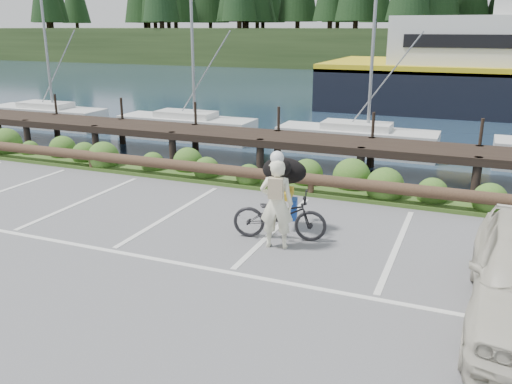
% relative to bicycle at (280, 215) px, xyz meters
% --- Properties ---
extents(ground, '(72.00, 72.00, 0.00)m').
position_rel_bicycle_xyz_m(ground, '(-0.26, -1.49, -0.51)').
color(ground, '#5A595C').
extents(harbor_backdrop, '(170.00, 160.00, 30.00)m').
position_rel_bicycle_xyz_m(harbor_backdrop, '(0.13, 76.98, -0.51)').
color(harbor_backdrop, '#192A3C').
rests_on(harbor_backdrop, ground).
extents(vegetation_strip, '(34.00, 1.60, 0.10)m').
position_rel_bicycle_xyz_m(vegetation_strip, '(-0.26, 3.81, -0.46)').
color(vegetation_strip, '#3D5B21').
rests_on(vegetation_strip, ground).
extents(log_rail, '(32.00, 0.30, 0.60)m').
position_rel_bicycle_xyz_m(log_rail, '(-0.26, 3.11, -0.51)').
color(log_rail, '#443021').
rests_on(log_rail, ground).
extents(bicycle, '(2.04, 1.06, 1.02)m').
position_rel_bicycle_xyz_m(bicycle, '(0.00, 0.00, 0.00)').
color(bicycle, black).
rests_on(bicycle, ground).
extents(cyclist, '(0.74, 0.56, 1.82)m').
position_rel_bicycle_xyz_m(cyclist, '(0.09, -0.44, 0.40)').
color(cyclist, white).
rests_on(cyclist, ground).
extents(dog, '(0.67, 1.06, 0.57)m').
position_rel_bicycle_xyz_m(dog, '(-0.13, 0.61, 0.79)').
color(dog, black).
rests_on(dog, bicycle).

